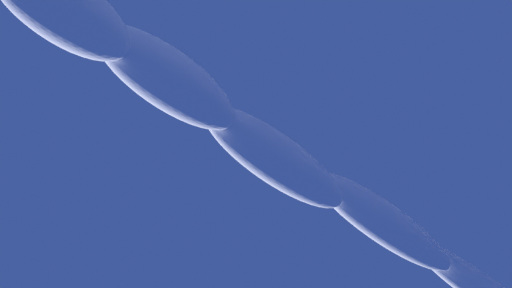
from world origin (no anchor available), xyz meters
The scene contains 0 objects.
Camera 1 is at (6.22, -34.44, 2.11)m, focal length 84.82 mm.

